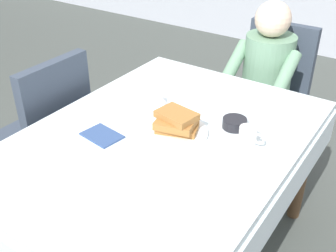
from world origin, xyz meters
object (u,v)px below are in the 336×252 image
diner_person (265,75)px  fork_left_of_plate (139,123)px  spoon_near_edge (124,167)px  chair_left_side (49,126)px  dining_table_main (162,153)px  cup_coffee (248,136)px  knife_right_of_plate (212,149)px  bowl_butter (235,123)px  plate_breakfast (176,132)px  syrup_pitcher (159,97)px  breakfast_stack (177,122)px  chair_diner (271,87)px

diner_person → fork_left_of_plate: (-0.21, -0.98, 0.07)m
spoon_near_edge → chair_left_side: bearing=147.7°
dining_table_main → cup_coffee: (0.34, 0.14, 0.13)m
cup_coffee → knife_right_of_plate: cup_coffee is taller
spoon_near_edge → bowl_butter: bearing=53.4°
chair_left_side → bowl_butter: chair_left_side is taller
dining_table_main → chair_left_side: chair_left_side is taller
plate_breakfast → syrup_pitcher: (-0.22, 0.19, 0.03)m
fork_left_of_plate → dining_table_main: bearing=-104.8°
bowl_butter → fork_left_of_plate: bearing=-150.8°
plate_breakfast → bowl_butter: bearing=45.5°
knife_right_of_plate → bowl_butter: bearing=-2.7°
bowl_butter → knife_right_of_plate: 0.21m
breakfast_stack → cup_coffee: bearing=17.2°
cup_coffee → fork_left_of_plate: cup_coffee is taller
syrup_pitcher → chair_left_side: bearing=-157.8°
cup_coffee → plate_breakfast: bearing=-162.5°
syrup_pitcher → knife_right_of_plate: 0.47m
chair_diner → fork_left_of_plate: size_ratio=5.17×
chair_diner → plate_breakfast: (-0.02, -1.12, 0.22)m
diner_person → chair_left_side: bearing=50.6°
chair_left_side → spoon_near_edge: size_ratio=6.20×
chair_diner → chair_left_side: bearing=54.6°
cup_coffee → breakfast_stack: bearing=-162.8°
plate_breakfast → fork_left_of_plate: 0.19m
dining_table_main → breakfast_stack: breakfast_stack is taller
dining_table_main → syrup_pitcher: (-0.18, 0.24, 0.13)m
cup_coffee → bowl_butter: 0.15m
diner_person → chair_diner: bearing=-90.0°
diner_person → cup_coffee: (0.28, -0.87, 0.11)m
knife_right_of_plate → syrup_pitcher: bearing=60.0°
chair_diner → knife_right_of_plate: size_ratio=4.65×
breakfast_stack → fork_left_of_plate: size_ratio=1.15×
diner_person → plate_breakfast: (-0.02, -0.96, 0.08)m
chair_diner → knife_right_of_plate: 1.17m
plate_breakfast → knife_right_of_plate: bearing=-6.0°
fork_left_of_plate → spoon_near_edge: 0.34m
diner_person → bowl_butter: size_ratio=10.18×
breakfast_stack → dining_table_main: bearing=-128.3°
chair_left_side → spoon_near_edge: 0.85m
bowl_butter → knife_right_of_plate: size_ratio=0.55×
chair_left_side → spoon_near_edge: chair_left_side is taller
dining_table_main → knife_right_of_plate: knife_right_of_plate is taller
plate_breakfast → bowl_butter: (0.19, 0.19, 0.01)m
chair_left_side → fork_left_of_plate: size_ratio=5.17×
fork_left_of_plate → chair_left_side: bearing=89.5°
plate_breakfast → spoon_near_edge: bearing=-96.5°
dining_table_main → bowl_butter: size_ratio=13.85×
diner_person → syrup_pitcher: 0.82m
fork_left_of_plate → syrup_pitcher: bearing=6.1°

